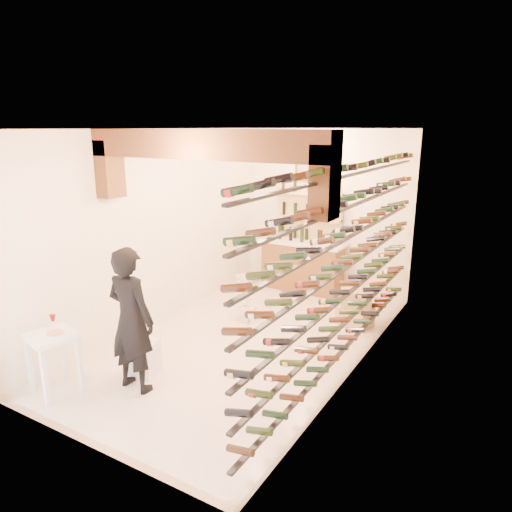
{
  "coord_description": "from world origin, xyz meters",
  "views": [
    {
      "loc": [
        3.6,
        -5.78,
        3.22
      ],
      "look_at": [
        0.0,
        0.3,
        1.3
      ],
      "focal_mm": 33.33,
      "sensor_mm": 36.0,
      "label": 1
    }
  ],
  "objects_px": {
    "back_counter": "(302,264)",
    "person": "(131,320)",
    "chrome_barstool": "(247,295)",
    "crate_lower": "(355,316)",
    "tasting_table": "(53,345)",
    "white_stool": "(143,358)",
    "wine_rack": "(344,259)"
  },
  "relations": [
    {
      "from": "person",
      "to": "crate_lower",
      "type": "xyz_separation_m",
      "value": [
        1.74,
        3.34,
        -0.77
      ]
    },
    {
      "from": "chrome_barstool",
      "to": "crate_lower",
      "type": "height_order",
      "value": "chrome_barstool"
    },
    {
      "from": "wine_rack",
      "to": "chrome_barstool",
      "type": "xyz_separation_m",
      "value": [
        -1.93,
        0.69,
        -1.08
      ]
    },
    {
      "from": "wine_rack",
      "to": "person",
      "type": "distance_m",
      "value": 2.84
    },
    {
      "from": "back_counter",
      "to": "chrome_barstool",
      "type": "height_order",
      "value": "back_counter"
    },
    {
      "from": "tasting_table",
      "to": "white_stool",
      "type": "bearing_deg",
      "value": 69.22
    },
    {
      "from": "back_counter",
      "to": "crate_lower",
      "type": "relative_size",
      "value": 3.13
    },
    {
      "from": "back_counter",
      "to": "crate_lower",
      "type": "distance_m",
      "value": 1.99
    },
    {
      "from": "crate_lower",
      "to": "person",
      "type": "bearing_deg",
      "value": -117.56
    },
    {
      "from": "tasting_table",
      "to": "chrome_barstool",
      "type": "height_order",
      "value": "tasting_table"
    },
    {
      "from": "back_counter",
      "to": "tasting_table",
      "type": "distance_m",
      "value": 5.21
    },
    {
      "from": "back_counter",
      "to": "white_stool",
      "type": "distance_m",
      "value": 4.25
    },
    {
      "from": "tasting_table",
      "to": "white_stool",
      "type": "xyz_separation_m",
      "value": [
        0.6,
        0.9,
        -0.42
      ]
    },
    {
      "from": "tasting_table",
      "to": "crate_lower",
      "type": "distance_m",
      "value": 4.68
    },
    {
      "from": "chrome_barstool",
      "to": "crate_lower",
      "type": "bearing_deg",
      "value": 24.93
    },
    {
      "from": "back_counter",
      "to": "white_stool",
      "type": "bearing_deg",
      "value": -94.81
    },
    {
      "from": "back_counter",
      "to": "chrome_barstool",
      "type": "bearing_deg",
      "value": -92.83
    },
    {
      "from": "white_stool",
      "to": "chrome_barstool",
      "type": "distance_m",
      "value": 2.29
    },
    {
      "from": "back_counter",
      "to": "person",
      "type": "height_order",
      "value": "person"
    },
    {
      "from": "chrome_barstool",
      "to": "tasting_table",
      "type": "bearing_deg",
      "value": -105.28
    },
    {
      "from": "back_counter",
      "to": "crate_lower",
      "type": "height_order",
      "value": "back_counter"
    },
    {
      "from": "chrome_barstool",
      "to": "crate_lower",
      "type": "xyz_separation_m",
      "value": [
        1.65,
        0.76,
        -0.3
      ]
    },
    {
      "from": "back_counter",
      "to": "crate_lower",
      "type": "bearing_deg",
      "value": -37.72
    },
    {
      "from": "wine_rack",
      "to": "tasting_table",
      "type": "distance_m",
      "value": 3.84
    },
    {
      "from": "person",
      "to": "white_stool",
      "type": "bearing_deg",
      "value": -62.45
    },
    {
      "from": "tasting_table",
      "to": "person",
      "type": "bearing_deg",
      "value": 50.38
    },
    {
      "from": "tasting_table",
      "to": "wine_rack",
      "type": "bearing_deg",
      "value": 54.65
    },
    {
      "from": "back_counter",
      "to": "tasting_table",
      "type": "bearing_deg",
      "value": -100.61
    },
    {
      "from": "back_counter",
      "to": "white_stool",
      "type": "relative_size",
      "value": 3.71
    },
    {
      "from": "back_counter",
      "to": "person",
      "type": "relative_size",
      "value": 0.91
    },
    {
      "from": "person",
      "to": "crate_lower",
      "type": "distance_m",
      "value": 3.84
    },
    {
      "from": "tasting_table",
      "to": "person",
      "type": "xyz_separation_m",
      "value": [
        0.76,
        0.58,
        0.28
      ]
    }
  ]
}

